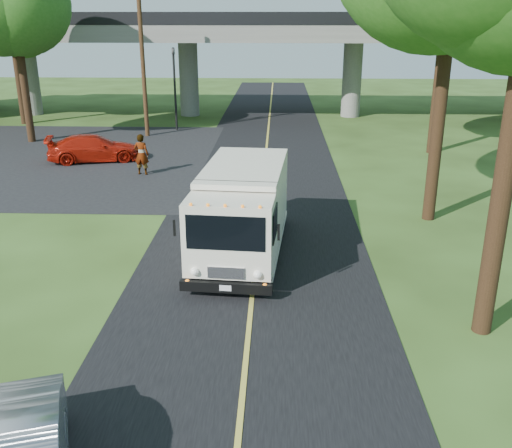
# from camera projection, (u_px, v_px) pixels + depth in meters

# --- Properties ---
(ground) EXTENTS (120.00, 120.00, 0.00)m
(ground) POSITION_uv_depth(u_px,v_px,m) (247.00, 349.00, 12.76)
(ground) COLOR #2D4217
(ground) RESTS_ON ground
(road) EXTENTS (7.00, 90.00, 0.02)m
(road) POSITION_uv_depth(u_px,v_px,m) (261.00, 208.00, 22.15)
(road) COLOR black
(road) RESTS_ON ground
(parking_lot) EXTENTS (16.00, 18.00, 0.01)m
(parking_lot) POSITION_uv_depth(u_px,v_px,m) (57.00, 158.00, 30.06)
(parking_lot) COLOR black
(parking_lot) RESTS_ON ground
(lane_line) EXTENTS (0.12, 90.00, 0.01)m
(lane_line) POSITION_uv_depth(u_px,v_px,m) (261.00, 207.00, 22.14)
(lane_line) COLOR gold
(lane_line) RESTS_ON road
(overpass) EXTENTS (54.00, 10.00, 7.30)m
(overpass) POSITION_uv_depth(u_px,v_px,m) (270.00, 53.00, 41.25)
(overpass) COLOR slate
(overpass) RESTS_ON ground
(traffic_signal) EXTENTS (0.18, 0.22, 5.20)m
(traffic_signal) POSITION_uv_depth(u_px,v_px,m) (175.00, 80.00, 36.30)
(traffic_signal) COLOR black
(traffic_signal) RESTS_ON ground
(utility_pole) EXTENTS (1.60, 0.26, 9.00)m
(utility_pole) POSITION_uv_depth(u_px,v_px,m) (143.00, 60.00, 34.00)
(utility_pole) COLOR #472D19
(utility_pole) RESTS_ON ground
(tree_left_far) EXTENTS (5.26, 5.16, 9.89)m
(tree_left_far) POSITION_uv_depth(u_px,v_px,m) (11.00, 9.00, 36.96)
(tree_left_far) COLOR #382314
(tree_left_far) RESTS_ON ground
(step_van) EXTENTS (2.88, 6.66, 2.72)m
(step_van) POSITION_uv_depth(u_px,v_px,m) (242.00, 209.00, 17.39)
(step_van) COLOR silver
(step_van) RESTS_ON ground
(red_sedan) EXTENTS (4.97, 3.03, 1.35)m
(red_sedan) POSITION_uv_depth(u_px,v_px,m) (94.00, 148.00, 29.15)
(red_sedan) COLOR #A9180A
(red_sedan) RESTS_ON ground
(pedestrian) EXTENTS (0.77, 0.57, 1.93)m
(pedestrian) POSITION_uv_depth(u_px,v_px,m) (141.00, 155.00, 26.52)
(pedestrian) COLOR gray
(pedestrian) RESTS_ON ground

